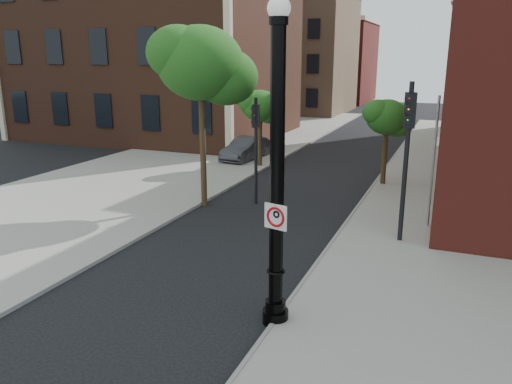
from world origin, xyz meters
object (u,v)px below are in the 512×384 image
at_px(no_parking_sign, 276,217).
at_px(traffic_signal_right, 408,137).
at_px(parked_car, 247,149).
at_px(traffic_signal_left, 256,133).
at_px(lamppost, 277,185).

bearing_deg(no_parking_sign, traffic_signal_right, 86.27).
distance_m(no_parking_sign, parked_car, 18.89).
height_order(parked_car, traffic_signal_left, traffic_signal_left).
relative_size(lamppost, traffic_signal_right, 1.36).
distance_m(no_parking_sign, traffic_signal_right, 6.80).
relative_size(no_parking_sign, parked_car, 0.14).
relative_size(lamppost, traffic_signal_left, 1.62).
bearing_deg(parked_car, no_parking_sign, -59.60).
bearing_deg(traffic_signal_right, parked_car, 119.09).
height_order(no_parking_sign, parked_car, no_parking_sign).
distance_m(parked_car, traffic_signal_right, 14.80).
height_order(parked_car, traffic_signal_right, traffic_signal_right).
bearing_deg(lamppost, parked_car, 115.28).
xyz_separation_m(lamppost, no_parking_sign, (0.04, -0.18, -0.64)).
height_order(lamppost, no_parking_sign, lamppost).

